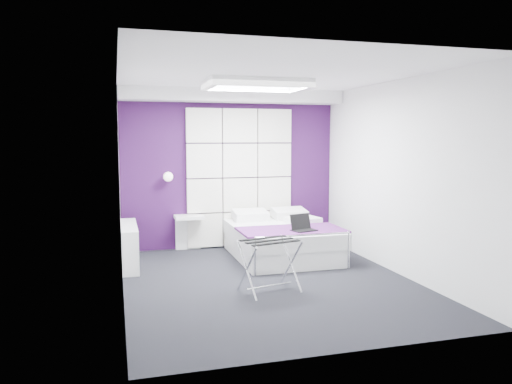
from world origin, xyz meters
TOP-DOWN VIEW (x-y plane):
  - floor at (0.00, 0.00)m, footprint 4.40×4.40m
  - ceiling at (0.00, 0.00)m, footprint 4.40×4.40m
  - wall_back at (0.00, 2.20)m, footprint 3.60×0.00m
  - wall_left at (-1.80, 0.00)m, footprint 0.00×4.40m
  - wall_right at (1.80, 0.00)m, footprint 0.00×4.40m
  - accent_wall at (0.00, 2.19)m, footprint 3.58×0.02m
  - soffit at (0.00, 1.95)m, footprint 3.58×0.50m
  - headboard at (0.15, 2.14)m, footprint 1.80×0.08m
  - skylight at (0.00, 0.60)m, footprint 1.36×0.86m
  - wall_lamp at (-1.05, 2.06)m, footprint 0.15×0.15m
  - radiator at (-1.69, 1.30)m, footprint 0.22×1.20m
  - bed at (0.58, 1.22)m, footprint 1.52×1.82m
  - nightstand at (-0.73, 2.02)m, footprint 0.46×0.36m
  - luggage_rack at (-0.11, -0.38)m, footprint 0.63×0.47m
  - laptop at (0.71, 0.65)m, footprint 0.33×0.24m

SIDE VIEW (x-z plane):
  - floor at x=0.00m, z-range 0.00..0.00m
  - bed at x=0.58m, z-range -0.05..0.60m
  - radiator at x=-1.69m, z-range 0.00..0.60m
  - luggage_rack at x=-0.11m, z-range 0.00..0.63m
  - nightstand at x=-0.73m, z-range 0.53..0.59m
  - laptop at x=0.71m, z-range 0.45..0.69m
  - headboard at x=0.15m, z-range 0.02..2.32m
  - wall_lamp at x=-1.05m, z-range 1.15..1.29m
  - wall_left at x=-1.80m, z-range -0.90..3.50m
  - wall_right at x=1.80m, z-range -0.90..3.50m
  - accent_wall at x=0.00m, z-range 0.01..2.59m
  - wall_back at x=0.00m, z-range -0.50..3.10m
  - soffit at x=0.00m, z-range 2.40..2.60m
  - skylight at x=0.00m, z-range 2.49..2.61m
  - ceiling at x=0.00m, z-range 2.60..2.60m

